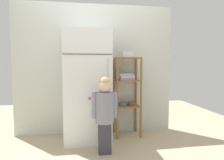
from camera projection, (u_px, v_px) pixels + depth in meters
ground_plane at (97, 140)px, 3.03m from camera, size 6.00×6.00×0.00m
kitchen_wall_back at (95, 70)px, 3.28m from camera, size 2.66×0.03×2.18m
refrigerator at (88, 87)px, 2.97m from camera, size 0.69×0.61×1.68m
child_standing at (105, 107)px, 2.52m from camera, size 0.33×0.24×1.02m
pantry_shelf_unit at (127, 88)px, 3.18m from camera, size 0.42×0.33×1.29m
fruit_bin at (128, 55)px, 3.15m from camera, size 0.19×0.14×0.09m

